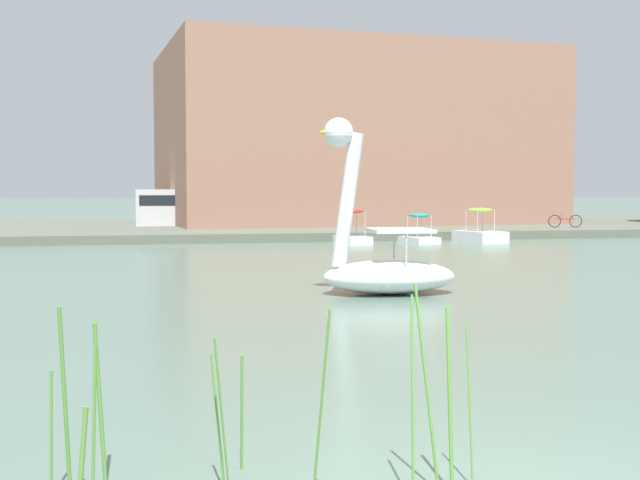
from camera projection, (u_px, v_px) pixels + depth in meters
shore_bank_far at (186, 229)px, 45.06m from camera, size 143.15×19.13×0.41m
swan_boat at (383, 260)px, 18.33m from camera, size 3.16×1.88×3.90m
pedal_boat_red at (353, 233)px, 35.46m from camera, size 1.39×1.95×1.54m
pedal_boat_teal at (419, 234)px, 36.05m from camera, size 1.49×2.00×1.33m
pedal_boat_lime at (480, 233)px, 36.85m from camera, size 1.90×2.64×1.54m
bicycle_parked at (565, 221)px, 42.67m from camera, size 1.68×0.49×0.66m
parked_van at (179, 206)px, 45.27m from camera, size 4.66×2.12×1.98m
apartment_block at (351, 139)px, 50.03m from camera, size 23.26×15.94×10.13m
reed_clump_foreground at (233, 414)px, 6.10m from camera, size 3.19×1.21×1.59m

